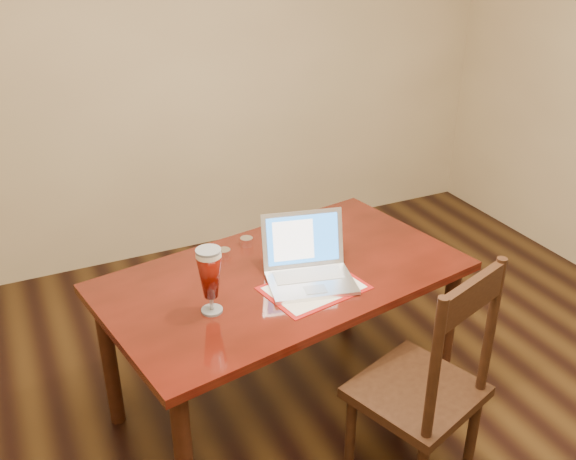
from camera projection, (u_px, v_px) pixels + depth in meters
name	position (u px, v px, depth m)	size (l,w,h in m)	color
room_shell	(430.00, 70.00, 1.81)	(4.51, 5.01, 2.71)	tan
dining_table	(283.00, 289.00, 2.84)	(1.70, 1.15, 1.02)	#53120B
dining_chair	(425.00, 389.00, 2.49)	(0.57, 0.55, 1.06)	black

